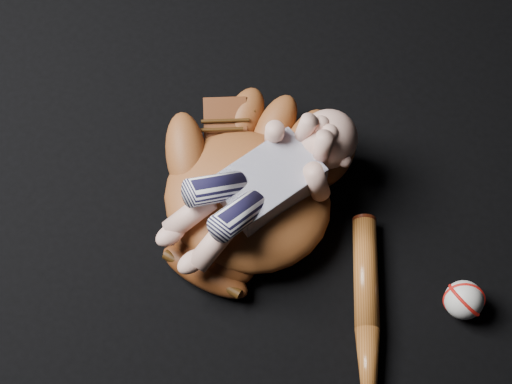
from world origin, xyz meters
The scene contains 4 objects.
baseball_glove centered at (-0.18, 0.11, 0.07)m, with size 0.37×0.43×0.13m, color brown, non-canonical shape.
newborn_baby centered at (-0.16, 0.10, 0.13)m, with size 0.18×0.39×0.16m, color #D49C88, non-canonical shape.
baseball_bat centered at (0.14, 0.04, 0.02)m, with size 0.04×0.46×0.04m, color brown, non-canonical shape.
baseball centered at (0.22, 0.20, 0.03)m, with size 0.07×0.07×0.07m, color silver.
Camera 1 is at (0.25, -0.38, 1.28)m, focal length 55.00 mm.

